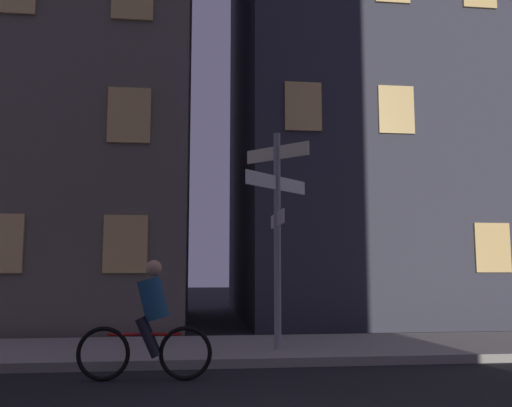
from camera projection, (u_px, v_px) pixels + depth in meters
name	position (u px, v px, depth m)	size (l,w,h in m)	color
sidewalk_kerb	(235.00, 349.00, 9.60)	(40.00, 2.91, 0.14)	gray
signpost	(277.00, 219.00, 9.39)	(1.23, 1.35, 3.72)	gray
cyclist	(149.00, 324.00, 7.34)	(1.82, 0.35, 1.61)	black
building_right_block	(409.00, 20.00, 18.53)	(11.64, 8.92, 19.88)	#383842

